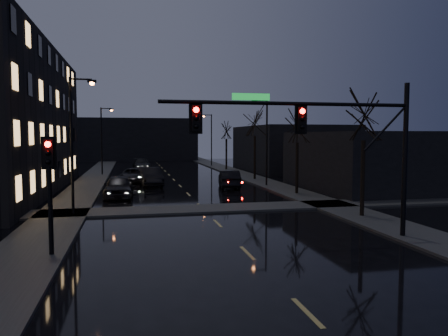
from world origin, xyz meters
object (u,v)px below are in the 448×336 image
oncoming_car_d (142,164)px  lead_car (229,179)px  oncoming_car_b (151,177)px  oncoming_car_c (133,175)px  oncoming_car_a (119,186)px

oncoming_car_d → lead_car: size_ratio=1.12×
oncoming_car_b → lead_car: bearing=-29.5°
oncoming_car_c → lead_car: size_ratio=1.07×
oncoming_car_c → oncoming_car_d: (1.28, 16.56, 0.07)m
oncoming_car_a → oncoming_car_d: (2.39, 27.64, -0.08)m
oncoming_car_d → lead_car: (7.18, -23.22, 0.01)m
oncoming_car_a → oncoming_car_b: bearing=72.2°
oncoming_car_b → oncoming_car_c: 3.90m
oncoming_car_c → lead_car: 10.77m
oncoming_car_a → oncoming_car_b: 8.00m
oncoming_car_a → oncoming_car_b: oncoming_car_a is taller
oncoming_car_a → lead_car: bearing=26.7°
oncoming_car_a → oncoming_car_c: size_ratio=0.99×
oncoming_car_b → oncoming_car_c: (-1.60, 3.56, -0.14)m
oncoming_car_b → oncoming_car_c: oncoming_car_b is taller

